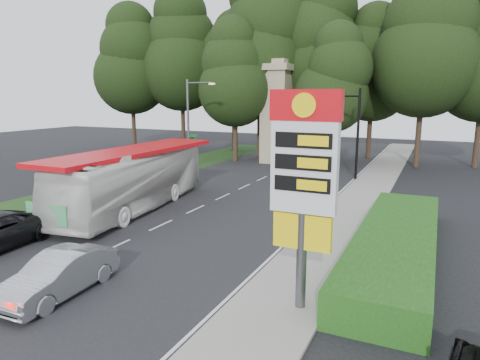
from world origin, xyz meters
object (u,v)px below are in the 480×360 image
at_px(traffic_signal_mast, 341,121).
at_px(streetlight_signs, 190,121).
at_px(monument, 276,111).
at_px(transit_bus, 134,179).
at_px(sedan_silver, 59,275).
at_px(gas_station_pylon, 304,172).

xyz_separation_m(traffic_signal_mast, streetlight_signs, (-12.67, -1.99, -0.23)).
relative_size(traffic_signal_mast, streetlight_signs, 0.90).
bearing_deg(streetlight_signs, traffic_signal_mast, 8.92).
distance_m(traffic_signal_mast, monument, 9.76).
distance_m(traffic_signal_mast, transit_bus, 17.23).
height_order(traffic_signal_mast, sedan_silver, traffic_signal_mast).
relative_size(transit_bus, sedan_silver, 2.89).
height_order(monument, sedan_silver, monument).
bearing_deg(streetlight_signs, monument, 58.03).
bearing_deg(gas_station_pylon, traffic_signal_mast, 99.09).
bearing_deg(monument, sedan_silver, -83.44).
distance_m(gas_station_pylon, transit_bus, 14.95).
relative_size(traffic_signal_mast, transit_bus, 0.56).
bearing_deg(transit_bus, sedan_silver, -71.70).
relative_size(gas_station_pylon, traffic_signal_mast, 0.95).
distance_m(transit_bus, sedan_silver, 11.25).
relative_size(traffic_signal_mast, sedan_silver, 1.62).
xyz_separation_m(traffic_signal_mast, monument, (-7.68, 6.00, 0.43)).
height_order(gas_station_pylon, sedan_silver, gas_station_pylon).
bearing_deg(traffic_signal_mast, streetlight_signs, -171.08).
height_order(gas_station_pylon, traffic_signal_mast, traffic_signal_mast).
height_order(traffic_signal_mast, streetlight_signs, streetlight_signs).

